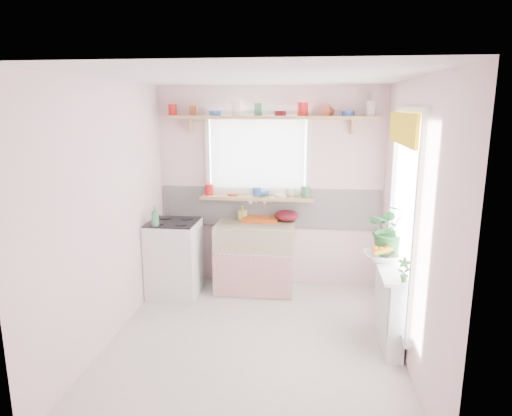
# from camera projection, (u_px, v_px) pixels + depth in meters

# --- Properties ---
(room) EXTENTS (3.20, 3.20, 3.20)m
(room) POSITION_uv_depth(u_px,v_px,m) (324.00, 190.00, 4.90)
(room) COLOR silver
(room) RESTS_ON ground
(sink_unit) EXTENTS (0.95, 0.65, 1.11)m
(sink_unit) POSITION_uv_depth(u_px,v_px,m) (255.00, 257.00, 5.63)
(sink_unit) COLOR white
(sink_unit) RESTS_ON ground
(cooker) EXTENTS (0.58, 0.58, 0.93)m
(cooker) POSITION_uv_depth(u_px,v_px,m) (174.00, 258.00, 5.50)
(cooker) COLOR white
(cooker) RESTS_ON ground
(radiator_ledge) EXTENTS (0.22, 0.95, 0.78)m
(radiator_ledge) POSITION_uv_depth(u_px,v_px,m) (389.00, 303.00, 4.40)
(radiator_ledge) COLOR white
(radiator_ledge) RESTS_ON ground
(windowsill) EXTENTS (1.40, 0.22, 0.04)m
(windowsill) POSITION_uv_depth(u_px,v_px,m) (257.00, 198.00, 5.65)
(windowsill) COLOR tan
(windowsill) RESTS_ON room
(pine_shelf) EXTENTS (2.52, 0.24, 0.04)m
(pine_shelf) POSITION_uv_depth(u_px,v_px,m) (269.00, 117.00, 5.41)
(pine_shelf) COLOR tan
(pine_shelf) RESTS_ON room
(shelf_crockery) EXTENTS (2.47, 0.11, 0.12)m
(shelf_crockery) POSITION_uv_depth(u_px,v_px,m) (267.00, 111.00, 5.40)
(shelf_crockery) COLOR red
(shelf_crockery) RESTS_ON pine_shelf
(sill_crockery) EXTENTS (1.35, 0.11, 0.12)m
(sill_crockery) POSITION_uv_depth(u_px,v_px,m) (257.00, 192.00, 5.64)
(sill_crockery) COLOR red
(sill_crockery) RESTS_ON windowsill
(dish_tray) EXTENTS (0.46, 0.36, 0.04)m
(dish_tray) POSITION_uv_depth(u_px,v_px,m) (261.00, 218.00, 5.73)
(dish_tray) COLOR #D45312
(dish_tray) RESTS_ON sink_unit
(colander) EXTENTS (0.31, 0.31, 0.14)m
(colander) POSITION_uv_depth(u_px,v_px,m) (287.00, 216.00, 5.68)
(colander) COLOR maroon
(colander) RESTS_ON sink_unit
(jade_plant) EXTENTS (0.53, 0.47, 0.55)m
(jade_plant) POSITION_uv_depth(u_px,v_px,m) (392.00, 229.00, 4.57)
(jade_plant) COLOR #29672F
(jade_plant) RESTS_ON radiator_ledge
(fruit_bowl) EXTENTS (0.38, 0.38, 0.08)m
(fruit_bowl) POSITION_uv_depth(u_px,v_px,m) (381.00, 257.00, 4.46)
(fruit_bowl) COLOR silver
(fruit_bowl) RESTS_ON radiator_ledge
(herb_pot) EXTENTS (0.12, 0.09, 0.22)m
(herb_pot) POSITION_uv_depth(u_px,v_px,m) (404.00, 270.00, 3.91)
(herb_pot) COLOR #2F5B24
(herb_pot) RESTS_ON radiator_ledge
(soap_bottle_sink) EXTENTS (0.11, 0.11, 0.18)m
(soap_bottle_sink) POSITION_uv_depth(u_px,v_px,m) (243.00, 212.00, 5.74)
(soap_bottle_sink) COLOR #D9DC61
(soap_bottle_sink) RESTS_ON sink_unit
(sill_cup) EXTENTS (0.14, 0.14, 0.11)m
(sill_cup) POSITION_uv_depth(u_px,v_px,m) (290.00, 192.00, 5.65)
(sill_cup) COLOR beige
(sill_cup) RESTS_ON windowsill
(sill_bowl) EXTENTS (0.24, 0.24, 0.07)m
(sill_bowl) POSITION_uv_depth(u_px,v_px,m) (261.00, 193.00, 5.69)
(sill_bowl) COLOR #3166A2
(sill_bowl) RESTS_ON windowsill
(shelf_vase) EXTENTS (0.16, 0.16, 0.13)m
(shelf_vase) POSITION_uv_depth(u_px,v_px,m) (329.00, 110.00, 5.36)
(shelf_vase) COLOR #AB4434
(shelf_vase) RESTS_ON pine_shelf
(cooker_bottle) EXTENTS (0.11, 0.11, 0.23)m
(cooker_bottle) POSITION_uv_depth(u_px,v_px,m) (155.00, 216.00, 5.18)
(cooker_bottle) COLOR #408158
(cooker_bottle) RESTS_ON cooker
(fruit) EXTENTS (0.20, 0.14, 0.10)m
(fruit) POSITION_uv_depth(u_px,v_px,m) (382.00, 250.00, 4.45)
(fruit) COLOR orange
(fruit) RESTS_ON fruit_bowl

